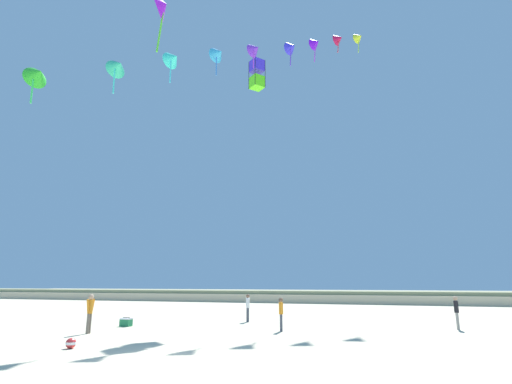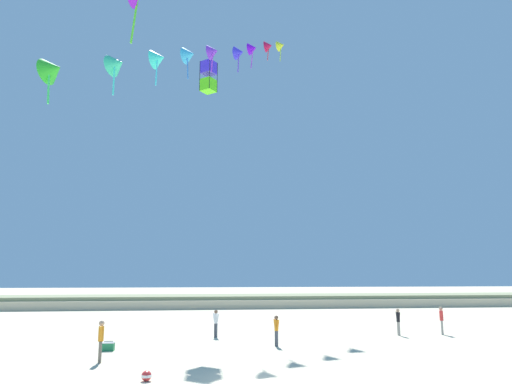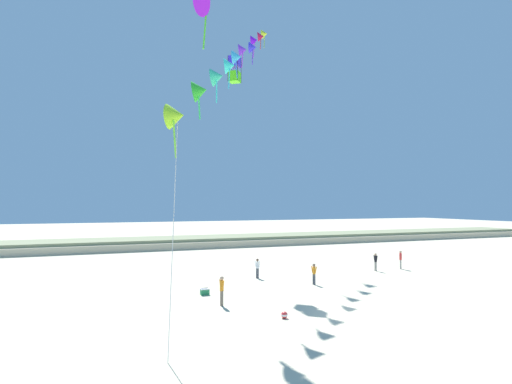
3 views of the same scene
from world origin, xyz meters
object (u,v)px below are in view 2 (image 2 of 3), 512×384
Objects in this scene: beach_cooler at (108,346)px; beach_ball at (146,376)px; person_near_left at (276,328)px; person_far_left at (101,338)px; large_kite_low_lead at (209,77)px; person_near_right at (216,321)px; person_far_right at (398,320)px; person_mid_center at (442,318)px.

beach_ball is (2.63, -6.88, -0.03)m from beach_cooler.
person_near_left is 8.96m from person_far_left.
person_far_left is 4.84× the size of beach_ball.
person_near_right is at bearing -80.12° from large_kite_low_lead.
person_near_left is 0.89× the size of person_far_left.
person_far_right reaches higher than beach_ball.
beach_ball is at bearing -97.89° from large_kite_low_lead.
large_kite_low_lead is (-3.75, 7.90, 17.48)m from person_near_left.
person_near_left is at bearing -157.76° from person_far_right.
large_kite_low_lead reaches higher than person_near_right.
person_near_left is at bearing 2.45° from beach_cooler.
person_near_right is 0.67× the size of large_kite_low_lead.
person_near_left is at bearing -51.97° from person_near_right.
person_near_left is 0.98× the size of person_near_right.
large_kite_low_lead reaches higher than beach_ball.
person_near_right is 11.52m from beach_ball.
person_near_left is at bearing -162.79° from person_mid_center.
person_mid_center is (11.08, 3.43, 0.08)m from person_near_left.
person_near_right is at bearing 177.19° from person_far_right.
person_far_right is at bearing -2.81° from person_near_right.
person_far_left reaches higher than person_far_right.
person_mid_center is 19.93m from beach_cooler.
beach_cooler is (-19.55, -3.80, -0.77)m from person_mid_center.
person_far_left is 0.74× the size of large_kite_low_lead.
person_mid_center reaches higher than person_far_right.
beach_cooler is at bearing 110.88° from beach_ball.
person_far_left is 21.28m from large_kite_low_lead.
person_near_right reaches higher than beach_ball.
large_kite_low_lead is at bearing 163.25° from person_mid_center.
person_far_right is at bearing -178.36° from person_mid_center.
person_near_right is 17.93m from large_kite_low_lead.
person_mid_center is at bearing -1.90° from person_near_right.
person_near_left is 11.60m from person_mid_center.
person_near_right is at bearing 178.10° from person_mid_center.
person_near_right is 0.99× the size of person_far_right.
large_kite_low_lead is 20.51m from beach_cooler.
beach_ball is at bearing -147.75° from person_mid_center.
person_far_left is 1.08× the size of person_far_right.
person_near_right is 0.94× the size of person_mid_center.
large_kite_low_lead is (-11.94, 4.55, 17.45)m from person_far_right.
large_kite_low_lead is at bearing 115.39° from person_near_left.
person_far_right is 17.61m from beach_ball.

